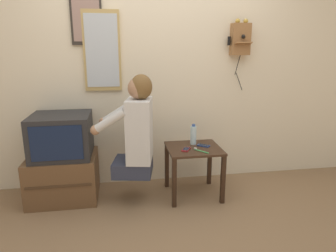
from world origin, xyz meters
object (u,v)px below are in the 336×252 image
at_px(framed_picture, 86,19).
at_px(toothbrush, 200,151).
at_px(cell_phone_spare, 203,146).
at_px(wall_phone_antique, 240,39).
at_px(wall_mirror, 102,51).
at_px(television, 62,135).
at_px(water_bottle, 193,135).
at_px(cell_phone_held, 186,149).
at_px(person, 137,129).

xyz_separation_m(framed_picture, toothbrush, (1.03, -0.54, -1.23)).
bearing_deg(cell_phone_spare, wall_phone_antique, -15.00).
relative_size(wall_phone_antique, wall_mirror, 0.94).
xyz_separation_m(framed_picture, wall_mirror, (0.13, -0.00, -0.30)).
distance_m(television, wall_phone_antique, 2.07).
xyz_separation_m(television, framed_picture, (0.28, 0.26, 1.09)).
distance_m(framed_picture, water_bottle, 1.55).
xyz_separation_m(framed_picture, cell_phone_held, (0.90, -0.47, -1.23)).
bearing_deg(toothbrush, water_bottle, 54.59).
xyz_separation_m(person, cell_phone_held, (0.47, -0.01, -0.22)).
height_order(wall_phone_antique, cell_phone_spare, wall_phone_antique).
xyz_separation_m(television, cell_phone_held, (1.18, -0.21, -0.13)).
height_order(person, framed_picture, framed_picture).
bearing_deg(person, wall_phone_antique, -59.05).
bearing_deg(cell_phone_held, framed_picture, -179.17).
bearing_deg(framed_picture, cell_phone_spare, -19.43).
xyz_separation_m(wall_mirror, toothbrush, (0.89, -0.53, -0.92)).
distance_m(framed_picture, cell_phone_spare, 1.69).
height_order(wall_mirror, toothbrush, wall_mirror).
bearing_deg(person, wall_mirror, 44.09).
xyz_separation_m(person, cell_phone_spare, (0.67, 0.07, -0.22)).
relative_size(framed_picture, wall_mirror, 0.63).
height_order(television, wall_phone_antique, wall_phone_antique).
xyz_separation_m(person, framed_picture, (-0.43, 0.46, 1.01)).
bearing_deg(water_bottle, cell_phone_spare, -45.40).
distance_m(person, framed_picture, 1.19).
bearing_deg(framed_picture, water_bottle, -16.59).
bearing_deg(wall_mirror, television, -147.89).
bearing_deg(water_bottle, framed_picture, 163.41).
bearing_deg(cell_phone_spare, person, 134.68).
relative_size(wall_mirror, cell_phone_spare, 5.88).
distance_m(television, cell_phone_spare, 1.39).
distance_m(television, framed_picture, 1.16).
xyz_separation_m(framed_picture, cell_phone_spare, (1.10, -0.39, -1.23)).
relative_size(person, wall_phone_antique, 1.28).
xyz_separation_m(cell_phone_spare, toothbrush, (-0.07, -0.15, 0.00)).
relative_size(television, water_bottle, 2.62).
bearing_deg(wall_phone_antique, television, -173.31).
height_order(water_bottle, toothbrush, water_bottle).
bearing_deg(cell_phone_spare, framed_picture, 109.13).
relative_size(cell_phone_held, cell_phone_spare, 1.02).
relative_size(wall_mirror, toothbrush, 5.67).
distance_m(wall_mirror, toothbrush, 1.39).
bearing_deg(wall_mirror, person, -56.73).
bearing_deg(cell_phone_held, wall_phone_antique, 61.44).
xyz_separation_m(wall_mirror, cell_phone_spare, (0.97, -0.39, -0.92)).
relative_size(framed_picture, cell_phone_held, 3.61).
distance_m(television, water_bottle, 1.30).
bearing_deg(water_bottle, wall_mirror, 161.26).
height_order(wall_phone_antique, toothbrush, wall_phone_antique).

